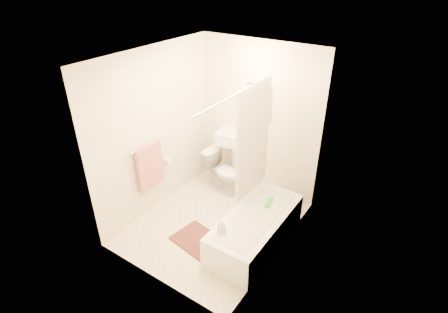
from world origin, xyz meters
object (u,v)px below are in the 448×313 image
Objects in this scene: soap_bottle at (221,227)px; toilet at (224,172)px; sink at (236,156)px; bathtub at (255,229)px; bath_mat at (198,240)px.

toilet is at bearing 122.63° from soap_bottle.
toilet is at bearing -112.78° from sink.
soap_bottle reaches higher than bathtub.
sink reaches higher than bathtub.
bathtub is (1.03, -0.79, -0.12)m from toilet.
bathtub is at bearing 68.17° from soap_bottle.
toilet is at bearing 142.57° from bathtub.
toilet is 1.55m from soap_bottle.
toilet reaches higher than soap_bottle.
sink reaches higher than soap_bottle.
sink is 1.62× the size of bath_mat.
bathtub is 8.72× the size of soap_bottle.
bath_mat is at bearing -146.57° from bathtub.
sink is 1.73m from soap_bottle.
soap_bottle is at bearing -111.83° from bathtub.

